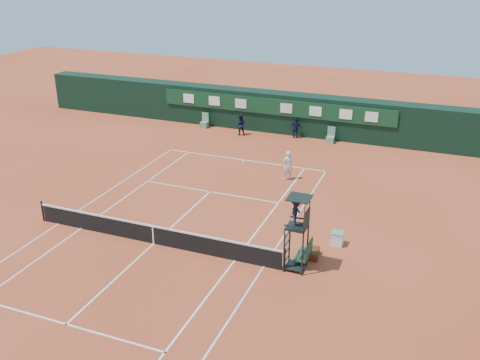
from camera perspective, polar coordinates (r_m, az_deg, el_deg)
name	(u,v)px	position (r m, az deg, el deg)	size (l,w,h in m)	color
ground	(154,244)	(25.64, -9.18, -6.71)	(90.00, 90.00, 0.00)	#B84B2B
court_lines	(154,243)	(25.64, -9.18, -6.70)	(11.05, 23.85, 0.01)	silver
tennis_net	(153,234)	(25.40, -9.25, -5.72)	(12.90, 0.10, 1.10)	black
back_wall	(277,112)	(41.04, 3.94, 7.27)	(40.00, 1.65, 3.00)	black
linesman_chair_left	(205,124)	(42.18, -3.81, 6.03)	(0.55, 0.50, 1.15)	#56835F
linesman_chair_right	(330,138)	(39.15, 9.62, 4.40)	(0.55, 0.50, 1.15)	#62976B
umpire_chair	(297,218)	(22.36, 6.10, -4.06)	(0.96, 0.95, 3.42)	black
player_bench	(305,252)	(23.63, 6.98, -7.67)	(0.56, 1.20, 1.10)	#1A422B
tennis_bag	(314,254)	(24.43, 7.94, -7.79)	(0.39, 0.89, 0.34)	black
cooler	(337,238)	(25.51, 10.34, -6.12)	(0.57, 0.57, 0.65)	silver
tennis_ball	(264,178)	(32.50, 2.54, 0.26)	(0.07, 0.07, 0.07)	gold
player	(288,165)	(32.11, 5.12, 1.58)	(0.66, 0.44, 1.82)	silver
ball_kid_left	(240,125)	(40.18, 0.04, 5.91)	(0.77, 0.60, 1.58)	black
ball_kid_right	(296,128)	(39.69, 5.96, 5.54)	(0.90, 0.37, 1.53)	black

